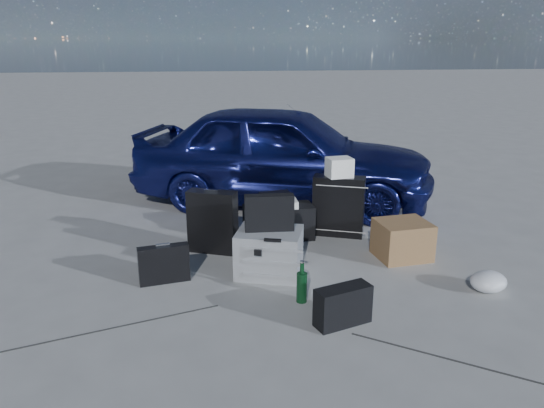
# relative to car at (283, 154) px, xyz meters

# --- Properties ---
(ground) EXTENTS (60.00, 60.00, 0.00)m
(ground) POSITION_rel_car_xyz_m (-0.20, -2.34, -0.60)
(ground) COLOR #9D9D98
(ground) RESTS_ON ground
(car) EXTENTS (3.82, 2.51, 1.21)m
(car) POSITION_rel_car_xyz_m (0.00, 0.00, 0.00)
(car) COLOR navy
(car) RESTS_ON ground
(pelican_case) EXTENTS (0.64, 0.57, 0.39)m
(pelican_case) POSITION_rel_car_xyz_m (-0.40, -2.03, -0.41)
(pelican_case) COLOR gray
(pelican_case) RESTS_ON ground
(laptop_bag) EXTENTS (0.41, 0.11, 0.31)m
(laptop_bag) POSITION_rel_car_xyz_m (-0.40, -2.02, -0.06)
(laptop_bag) COLOR black
(laptop_bag) RESTS_ON pelican_case
(briefcase) EXTENTS (0.42, 0.18, 0.32)m
(briefcase) POSITION_rel_car_xyz_m (-1.29, -2.10, -0.44)
(briefcase) COLOR black
(briefcase) RESTS_ON ground
(suitcase_left) EXTENTS (0.48, 0.32, 0.59)m
(suitcase_left) POSITION_rel_car_xyz_m (-0.87, -1.48, -0.31)
(suitcase_left) COLOR black
(suitcase_left) RESTS_ON ground
(suitcase_right) EXTENTS (0.55, 0.35, 0.62)m
(suitcase_right) POSITION_rel_car_xyz_m (0.40, -1.18, -0.30)
(suitcase_right) COLOR black
(suitcase_right) RESTS_ON ground
(white_carton) EXTENTS (0.27, 0.23, 0.19)m
(white_carton) POSITION_rel_car_xyz_m (0.40, -1.18, 0.11)
(white_carton) COLOR white
(white_carton) RESTS_ON suitcase_right
(duffel_bag) EXTENTS (0.71, 0.35, 0.34)m
(duffel_bag) POSITION_rel_car_xyz_m (-0.21, -1.21, -0.43)
(duffel_bag) COLOR black
(duffel_bag) RESTS_ON ground
(flat_box_white) EXTENTS (0.40, 0.30, 0.07)m
(flat_box_white) POSITION_rel_car_xyz_m (-0.23, -1.21, -0.23)
(flat_box_white) COLOR white
(flat_box_white) RESTS_ON duffel_bag
(flat_box_black) EXTENTS (0.33, 0.26, 0.06)m
(flat_box_black) POSITION_rel_car_xyz_m (-0.24, -1.22, -0.16)
(flat_box_black) COLOR black
(flat_box_black) RESTS_ON flat_box_white
(cardboard_box) EXTENTS (0.51, 0.46, 0.34)m
(cardboard_box) POSITION_rel_car_xyz_m (0.85, -1.83, -0.43)
(cardboard_box) COLOR #8F613E
(cardboard_box) RESTS_ON ground
(plastic_bag) EXTENTS (0.36, 0.33, 0.17)m
(plastic_bag) POSITION_rel_car_xyz_m (1.30, -2.58, -0.52)
(plastic_bag) COLOR silver
(plastic_bag) RESTS_ON ground
(messenger_bag) EXTENTS (0.43, 0.28, 0.28)m
(messenger_bag) POSITION_rel_car_xyz_m (0.01, -2.94, -0.46)
(messenger_bag) COLOR black
(messenger_bag) RESTS_ON ground
(green_bottle) EXTENTS (0.09, 0.09, 0.33)m
(green_bottle) POSITION_rel_car_xyz_m (-0.22, -2.58, -0.44)
(green_bottle) COLOR black
(green_bottle) RESTS_ON ground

